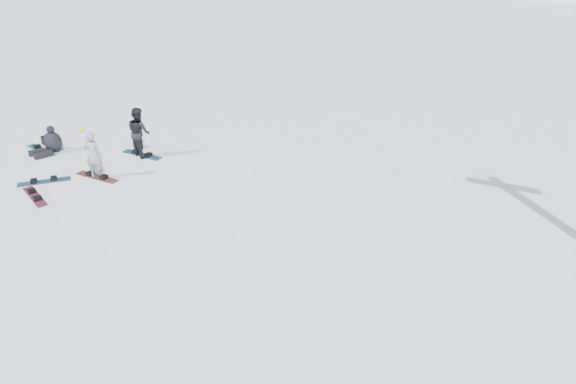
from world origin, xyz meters
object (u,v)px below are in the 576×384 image
(snowboarder_woman, at_px, (93,155))
(seated_rider, at_px, (51,142))
(snowboarder_man, at_px, (139,132))
(snowboard_loose_a, at_px, (44,182))
(snowboard_loose_b, at_px, (35,197))
(snowboard_loose_c, at_px, (42,150))
(gear_bag, at_px, (48,141))

(snowboarder_woman, distance_m, seated_rider, 2.91)
(snowboarder_man, height_order, seated_rider, snowboarder_man)
(snowboarder_man, relative_size, snowboard_loose_a, 1.10)
(seated_rider, height_order, snowboard_loose_b, seated_rider)
(snowboarder_man, distance_m, snowboard_loose_b, 3.91)
(snowboarder_man, distance_m, snowboard_loose_c, 3.61)
(snowboarder_man, xyz_separation_m, snowboard_loose_a, (-0.65, -3.13, -0.81))
(seated_rider, distance_m, snowboard_loose_c, 0.56)
(snowboarder_woman, bearing_deg, snowboard_loose_b, 54.06)
(snowboarder_man, height_order, snowboard_loose_a, snowboarder_man)
(snowboarder_woman, height_order, snowboard_loose_b, snowboarder_woman)
(snowboard_loose_b, bearing_deg, gear_bag, 157.55)
(snowboarder_man, xyz_separation_m, snowboard_loose_c, (-2.97, -1.88, -0.81))
(snowboard_loose_b, distance_m, snowboard_loose_a, 0.98)
(snowboarder_woman, height_order, snowboarder_man, snowboarder_man)
(snowboard_loose_b, relative_size, snowboard_loose_a, 1.00)
(snowboard_loose_c, bearing_deg, snowboarder_woman, 0.10)
(snowboard_loose_c, bearing_deg, seated_rider, 25.35)
(snowboarder_man, height_order, snowboard_loose_b, snowboarder_man)
(snowboarder_man, bearing_deg, snowboarder_woman, 109.07)
(seated_rider, xyz_separation_m, snowboard_loose_a, (1.91, -1.43, -0.34))
(gear_bag, xyz_separation_m, snowboard_loose_b, (3.31, -2.38, -0.14))
(gear_bag, distance_m, snowboard_loose_a, 3.11)
(snowboard_loose_b, xyz_separation_m, snowboard_loose_a, (-0.70, 0.69, 0.00))
(gear_bag, bearing_deg, snowboarder_man, 23.83)
(snowboarder_woman, relative_size, seated_rider, 1.40)
(seated_rider, bearing_deg, gear_bag, 175.40)
(gear_bag, distance_m, snowboard_loose_c, 0.55)
(snowboarder_man, bearing_deg, gear_bag, 33.65)
(snowboard_loose_a, bearing_deg, snowboarder_man, 20.78)
(seated_rider, xyz_separation_m, gear_bag, (-0.70, 0.26, -0.20))
(seated_rider, bearing_deg, snowboarder_man, 49.29)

